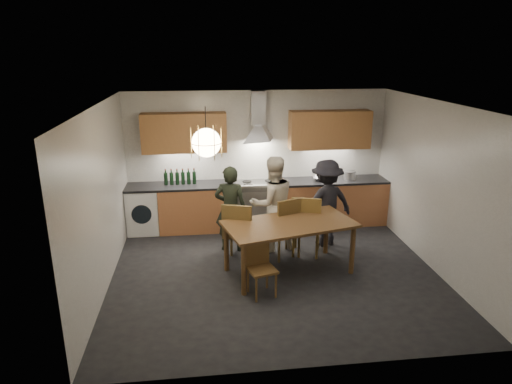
{
  "coord_description": "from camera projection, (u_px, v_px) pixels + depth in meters",
  "views": [
    {
      "loc": [
        -1.07,
        -6.34,
        3.35
      ],
      "look_at": [
        -0.25,
        0.4,
        1.2
      ],
      "focal_mm": 32.0,
      "sensor_mm": 36.0,
      "label": 1
    }
  ],
  "objects": [
    {
      "name": "pendant_lamp",
      "position": [
        206.0,
        143.0,
        6.29
      ],
      "size": [
        0.43,
        0.43,
        0.7
      ],
      "color": "black",
      "rests_on": "ground"
    },
    {
      "name": "person_left",
      "position": [
        230.0,
        209.0,
        7.73
      ],
      "size": [
        0.61,
        0.48,
        1.49
      ],
      "primitive_type": "imported",
      "rotation": [
        0.0,
        0.0,
        2.9
      ],
      "color": "black",
      "rests_on": "ground"
    },
    {
      "name": "chair_back_right",
      "position": [
        306.0,
        222.0,
        7.52
      ],
      "size": [
        0.6,
        0.6,
        1.06
      ],
      "rotation": [
        0.0,
        0.0,
        2.84
      ],
      "color": "brown",
      "rests_on": "ground"
    },
    {
      "name": "room_shell",
      "position": [
        276.0,
        166.0,
        6.62
      ],
      "size": [
        5.02,
        4.52,
        2.61
      ],
      "color": "white",
      "rests_on": "ground"
    },
    {
      "name": "dining_table",
      "position": [
        289.0,
        229.0,
        6.93
      ],
      "size": [
        2.13,
        1.43,
        0.82
      ],
      "rotation": [
        0.0,
        0.0,
        0.25
      ],
      "color": "brown",
      "rests_on": "ground"
    },
    {
      "name": "person_right",
      "position": [
        326.0,
        203.0,
        7.94
      ],
      "size": [
        1.1,
        0.79,
        1.54
      ],
      "primitive_type": "imported",
      "rotation": [
        0.0,
        0.0,
        3.38
      ],
      "color": "black",
      "rests_on": "ground"
    },
    {
      "name": "person_mid",
      "position": [
        272.0,
        204.0,
        7.74
      ],
      "size": [
        0.92,
        0.79,
        1.65
      ],
      "primitive_type": "imported",
      "rotation": [
        0.0,
        0.0,
        3.37
      ],
      "color": "beige",
      "rests_on": "ground"
    },
    {
      "name": "chair_front",
      "position": [
        260.0,
        263.0,
        6.41
      ],
      "size": [
        0.46,
        0.46,
        0.81
      ],
      "rotation": [
        0.0,
        0.0,
        0.29
      ],
      "color": "brown",
      "rests_on": "ground"
    },
    {
      "name": "range_stove",
      "position": [
        259.0,
        205.0,
        8.84
      ],
      "size": [
        0.9,
        0.6,
        0.92
      ],
      "color": "silver",
      "rests_on": "ground"
    },
    {
      "name": "mixing_bowl",
      "position": [
        320.0,
        179.0,
        8.82
      ],
      "size": [
        0.34,
        0.34,
        0.07
      ],
      "primitive_type": "imported",
      "rotation": [
        0.0,
        0.0,
        -0.23
      ],
      "color": "#B9B9BC",
      "rests_on": "counter_run"
    },
    {
      "name": "wine_bottles",
      "position": [
        180.0,
        177.0,
        8.53
      ],
      "size": [
        0.6,
        0.07,
        0.3
      ],
      "color": "black",
      "rests_on": "counter_run"
    },
    {
      "name": "chair_back_left",
      "position": [
        239.0,
        230.0,
        7.21
      ],
      "size": [
        0.59,
        0.59,
        1.05
      ],
      "rotation": [
        0.0,
        0.0,
        2.84
      ],
      "color": "brown",
      "rests_on": "ground"
    },
    {
      "name": "stock_pot",
      "position": [
        350.0,
        175.0,
        8.87
      ],
      "size": [
        0.28,
        0.28,
        0.16
      ],
      "primitive_type": "cylinder",
      "rotation": [
        0.0,
        0.0,
        0.34
      ],
      "color": "silver",
      "rests_on": "counter_run"
    },
    {
      "name": "ground",
      "position": [
        275.0,
        272.0,
        7.13
      ],
      "size": [
        5.0,
        5.0,
        0.0
      ],
      "primitive_type": "plane",
      "color": "black",
      "rests_on": "ground"
    },
    {
      "name": "counter_run",
      "position": [
        260.0,
        204.0,
        8.84
      ],
      "size": [
        5.0,
        0.62,
        0.9
      ],
      "color": "#D68652",
      "rests_on": "ground"
    },
    {
      "name": "chair_back_mid",
      "position": [
        286.0,
        224.0,
        7.44
      ],
      "size": [
        0.62,
        0.62,
        1.06
      ],
      "rotation": [
        0.0,
        0.0,
        3.52
      ],
      "color": "brown",
      "rests_on": "ground"
    },
    {
      "name": "wall_fixtures",
      "position": [
        258.0,
        131.0,
        8.52
      ],
      "size": [
        4.3,
        0.54,
        1.1
      ],
      "color": "#B87D46",
      "rests_on": "ground"
    }
  ]
}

